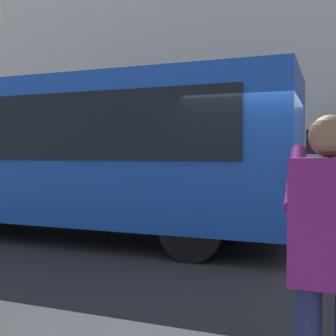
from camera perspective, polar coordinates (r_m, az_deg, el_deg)
name	(u,v)px	position (r m, az deg, el deg)	size (l,w,h in m)	color
ground_plane	(274,257)	(7.14, 14.00, -11.46)	(60.00, 60.00, 0.00)	#232326
building_facade_far	(304,11)	(14.39, 17.80, 19.43)	(28.00, 1.55, 12.00)	beige
red_bus	(65,152)	(8.80, -13.63, 2.13)	(9.05, 2.54, 3.08)	#1947AD
pedestrian_photographer	(330,253)	(2.38, 20.86, -10.57)	(0.53, 0.52, 1.70)	#1E2347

